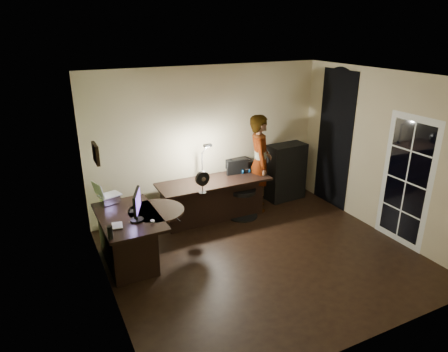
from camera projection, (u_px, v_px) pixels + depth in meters
name	position (u px, v px, depth m)	size (l,w,h in m)	color
floor	(263.00, 257.00, 6.14)	(4.50, 4.00, 0.01)	black
ceiling	(270.00, 77.00, 5.18)	(4.50, 4.00, 0.01)	silver
wall_back	(208.00, 140.00, 7.34)	(4.50, 0.01, 2.70)	beige
wall_front	(373.00, 238.00, 3.98)	(4.50, 0.01, 2.70)	beige
wall_left	(104.00, 204.00, 4.72)	(0.01, 4.00, 2.70)	beige
wall_right	(382.00, 154.00, 6.59)	(0.01, 4.00, 2.70)	beige
green_wall_overlay	(105.00, 204.00, 4.73)	(0.00, 4.00, 2.70)	#53672D
arched_doorway	(335.00, 140.00, 7.56)	(0.01, 0.90, 2.60)	black
french_door	(406.00, 182.00, 6.23)	(0.02, 0.92, 2.10)	white
framed_picture	(96.00, 154.00, 4.94)	(0.04, 0.30, 0.25)	black
desk_left	(131.00, 239.00, 5.87)	(0.83, 1.34, 0.77)	black
desk_right	(214.00, 200.00, 7.20)	(2.02, 0.71, 0.76)	black
cabinet	(286.00, 172.00, 8.02)	(0.76, 0.38, 1.15)	black
laptop_stand	(110.00, 199.00, 6.12)	(0.26, 0.22, 0.11)	silver
laptop	(109.00, 188.00, 6.06)	(0.34, 0.32, 0.23)	silver
monitor	(136.00, 210.00, 5.52)	(0.09, 0.47, 0.31)	black
mouse	(152.00, 221.00, 5.51)	(0.06, 0.09, 0.03)	silver
phone	(132.00, 211.00, 5.83)	(0.06, 0.12, 0.01)	black
pen	(178.00, 220.00, 5.58)	(0.01, 0.14, 0.01)	black
speaker	(110.00, 232.00, 5.06)	(0.07, 0.07, 0.18)	black
notepad	(117.00, 225.00, 5.42)	(0.14, 0.20, 0.01)	silver
desk_fan	(202.00, 182.00, 6.47)	(0.24, 0.13, 0.38)	black
headphones	(246.00, 171.00, 7.41)	(0.18, 0.07, 0.08)	#104F94
printer	(240.00, 164.00, 7.58)	(0.45, 0.35, 0.20)	black
desk_lamp	(202.00, 158.00, 7.08)	(0.18, 0.33, 0.74)	black
office_chair	(243.00, 191.00, 7.27)	(0.57, 0.57, 1.03)	black
person	(260.00, 163.00, 7.46)	(0.66, 0.44, 1.84)	#D8A88C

